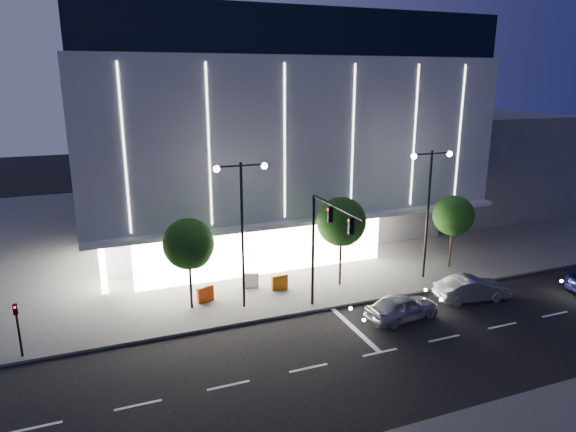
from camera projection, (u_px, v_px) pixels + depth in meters
The scene contains 16 objects.
ground at pixel (332, 346), 26.92m from camera, with size 160.00×160.00×0.00m, color black.
sidewalk_museum at pixel (270, 220), 50.23m from camera, with size 70.00×40.00×0.15m, color #474747.
museum at pixel (254, 128), 45.58m from camera, with size 30.00×25.80×18.00m.
annex_building at pixel (450, 158), 56.33m from camera, with size 16.00×20.00×10.00m, color #4C4C51.
traffic_mast at pixel (324, 235), 28.95m from camera, with size 0.33×5.89×7.07m.
street_lamp_west at pixel (242, 214), 29.69m from camera, with size 3.16×0.36×9.00m.
street_lamp_east at pixel (429, 196), 34.27m from camera, with size 3.16×0.36×9.00m.
ped_signal_far at pixel (18, 325), 25.19m from camera, with size 0.22×0.24×3.00m.
tree_left at pixel (189, 246), 30.07m from camera, with size 3.02×3.02×5.72m.
tree_mid at pixel (342, 224), 33.51m from camera, with size 3.25×3.25×6.15m.
tree_right at pixel (453, 218), 36.79m from camera, with size 2.91×2.91×5.51m.
car_lead at pixel (402, 307), 29.71m from camera, with size 1.81×4.51×1.54m, color #ACAFB4.
car_second at pixel (472, 289), 32.27m from camera, with size 1.62×4.64×1.53m, color #9B9DA2.
barrier_a at pixel (205, 294), 31.75m from camera, with size 1.10×0.25×1.00m, color #F43E0D.
barrier_c at pixel (280, 282), 33.56m from camera, with size 1.10×0.25×1.00m, color #C55C0A.
barrier_d at pixel (250, 280), 33.91m from camera, with size 1.10×0.25×1.00m, color white.
Camera 1 is at (-10.97, -21.68, 13.64)m, focal length 32.00 mm.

